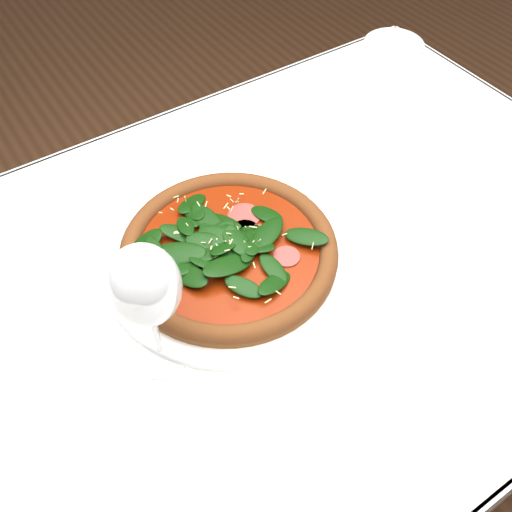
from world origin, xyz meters
TOP-DOWN VIEW (x-y plane):
  - ground at (0.00, 0.00)m, footprint 6.00×6.00m
  - dining_table at (0.00, 0.00)m, footprint 1.21×0.81m
  - plate at (-0.05, 0.04)m, footprint 0.36×0.36m
  - pizza at (-0.05, 0.04)m, footprint 0.37×0.37m
  - wine_glass at (-0.20, -0.05)m, footprint 0.08×0.08m
  - saucer_far at (0.54, 0.34)m, footprint 0.13×0.13m

SIDE VIEW (x-z plane):
  - ground at x=0.00m, z-range 0.00..0.00m
  - dining_table at x=0.00m, z-range 0.27..1.02m
  - saucer_far at x=0.54m, z-range 0.75..0.76m
  - plate at x=-0.05m, z-range 0.75..0.77m
  - pizza at x=-0.05m, z-range 0.76..0.80m
  - wine_glass at x=-0.20m, z-range 0.79..0.99m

